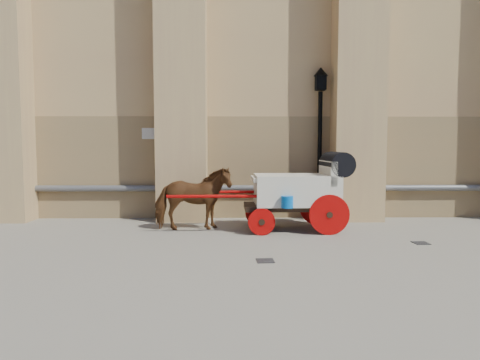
{
  "coord_description": "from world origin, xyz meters",
  "views": [
    {
      "loc": [
        0.44,
        -8.61,
        2.12
      ],
      "look_at": [
        0.62,
        2.14,
        1.28
      ],
      "focal_mm": 32.0,
      "sensor_mm": 36.0,
      "label": 1
    }
  ],
  "objects": [
    {
      "name": "ground",
      "position": [
        0.0,
        0.0,
        0.0
      ],
      "size": [
        90.0,
        90.0,
        0.0
      ],
      "primitive_type": "plane",
      "color": "#6F685B",
      "rests_on": "ground"
    },
    {
      "name": "horse",
      "position": [
        -0.57,
        2.14,
        0.8
      ],
      "size": [
        2.0,
        1.12,
        1.61
      ],
      "primitive_type": "imported",
      "rotation": [
        0.0,
        0.0,
        1.71
      ],
      "color": "brown",
      "rests_on": "ground"
    },
    {
      "name": "carriage",
      "position": [
        2.19,
        2.15,
        1.07
      ],
      "size": [
        4.55,
        1.63,
        1.98
      ],
      "rotation": [
        0.0,
        0.0,
        0.02
      ],
      "color": "black",
      "rests_on": "ground"
    },
    {
      "name": "street_lamp",
      "position": [
        2.96,
        3.78,
        2.35
      ],
      "size": [
        0.41,
        0.41,
        4.38
      ],
      "color": "black",
      "rests_on": "ground"
    },
    {
      "name": "drain_grate_near",
      "position": [
        1.04,
        -0.84,
        0.01
      ],
      "size": [
        0.34,
        0.34,
        0.01
      ],
      "primitive_type": "cube",
      "rotation": [
        0.0,
        0.0,
        0.06
      ],
      "color": "black",
      "rests_on": "ground"
    },
    {
      "name": "drain_grate_far",
      "position": [
        4.57,
        0.56,
        0.01
      ],
      "size": [
        0.33,
        0.33,
        0.01
      ],
      "primitive_type": "cube",
      "rotation": [
        0.0,
        0.0,
        0.04
      ],
      "color": "black",
      "rests_on": "ground"
    }
  ]
}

